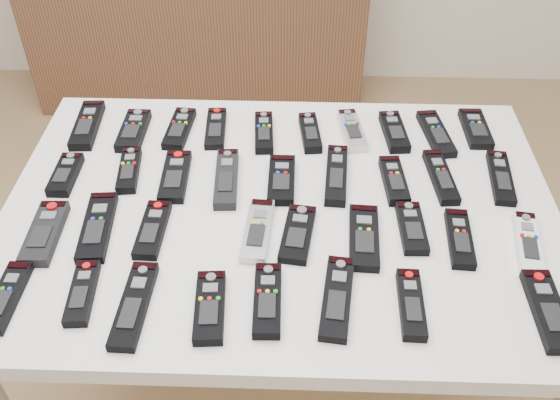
{
  "coord_description": "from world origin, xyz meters",
  "views": [
    {
      "loc": [
        0.17,
        -1.0,
        1.72
      ],
      "look_at": [
        0.13,
        0.05,
        0.8
      ],
      "focal_mm": 40.0,
      "sensor_mm": 36.0,
      "label": 1
    }
  ],
  "objects_px": {
    "remote_31": "(210,307)",
    "remote_34": "(411,304)",
    "sideboard": "(198,24)",
    "remote_7": "(394,132)",
    "remote_13": "(226,178)",
    "remote_29": "(82,293)",
    "remote_35": "(548,310)",
    "remote_10": "(65,174)",
    "remote_30": "(134,305)",
    "remote_17": "(441,177)",
    "remote_28": "(6,297)",
    "remote_2": "(179,129)",
    "remote_9": "(476,129)",
    "remote_24": "(364,237)",
    "remote_26": "(460,238)",
    "remote_3": "(216,128)",
    "remote_4": "(264,132)",
    "remote_18": "(501,177)",
    "remote_23": "(298,234)",
    "remote_12": "(175,176)",
    "remote_20": "(97,227)",
    "remote_22": "(258,231)",
    "remote_21": "(153,229)",
    "remote_32": "(267,300)",
    "remote_16": "(394,180)",
    "remote_25": "(412,228)",
    "remote_1": "(133,131)",
    "remote_5": "(310,133)",
    "remote_15": "(336,175)",
    "remote_14": "(282,180)",
    "remote_19": "(45,233)",
    "remote_27": "(528,243)",
    "remote_33": "(337,298)",
    "remote_8": "(436,134)",
    "remote_0": "(87,125)",
    "table": "(280,225)",
    "remote_6": "(352,130)"
  },
  "relations": [
    {
      "from": "table",
      "to": "remote_7",
      "type": "height_order",
      "value": "remote_7"
    },
    {
      "from": "remote_20",
      "to": "remote_14",
      "type": "bearing_deg",
      "value": 18.83
    },
    {
      "from": "remote_12",
      "to": "remote_17",
      "type": "xyz_separation_m",
      "value": [
        0.63,
        0.02,
        0.0
      ]
    },
    {
      "from": "remote_14",
      "to": "remote_5",
      "type": "bearing_deg",
      "value": 70.69
    },
    {
      "from": "remote_12",
      "to": "remote_20",
      "type": "distance_m",
      "value": 0.23
    },
    {
      "from": "remote_3",
      "to": "remote_16",
      "type": "bearing_deg",
      "value": -27.73
    },
    {
      "from": "remote_18",
      "to": "remote_5",
      "type": "bearing_deg",
      "value": 165.63
    },
    {
      "from": "remote_17",
      "to": "remote_28",
      "type": "distance_m",
      "value": 0.98
    },
    {
      "from": "remote_16",
      "to": "remote_17",
      "type": "relative_size",
      "value": 0.85
    },
    {
      "from": "remote_28",
      "to": "remote_1",
      "type": "bearing_deg",
      "value": 77.64
    },
    {
      "from": "sideboard",
      "to": "remote_19",
      "type": "relative_size",
      "value": 8.62
    },
    {
      "from": "sideboard",
      "to": "remote_25",
      "type": "relative_size",
      "value": 10.42
    },
    {
      "from": "remote_10",
      "to": "remote_30",
      "type": "relative_size",
      "value": 0.7
    },
    {
      "from": "remote_7",
      "to": "remote_29",
      "type": "xyz_separation_m",
      "value": [
        -0.66,
        -0.56,
        -0.0
      ]
    },
    {
      "from": "remote_5",
      "to": "remote_15",
      "type": "relative_size",
      "value": 0.75
    },
    {
      "from": "remote_18",
      "to": "remote_19",
      "type": "distance_m",
      "value": 1.04
    },
    {
      "from": "remote_35",
      "to": "remote_26",
      "type": "bearing_deg",
      "value": 124.12
    },
    {
      "from": "remote_3",
      "to": "remote_32",
      "type": "bearing_deg",
      "value": -77.21
    },
    {
      "from": "remote_18",
      "to": "remote_23",
      "type": "xyz_separation_m",
      "value": [
        -0.48,
        -0.21,
        0.0
      ]
    },
    {
      "from": "remote_9",
      "to": "remote_24",
      "type": "xyz_separation_m",
      "value": [
        -0.32,
        -0.41,
        0.0
      ]
    },
    {
      "from": "remote_29",
      "to": "remote_35",
      "type": "relative_size",
      "value": 0.82
    },
    {
      "from": "remote_7",
      "to": "remote_13",
      "type": "distance_m",
      "value": 0.46
    },
    {
      "from": "remote_27",
      "to": "remote_33",
      "type": "bearing_deg",
      "value": -149.66
    },
    {
      "from": "remote_3",
      "to": "remote_4",
      "type": "bearing_deg",
      "value": -10.65
    },
    {
      "from": "remote_20",
      "to": "remote_21",
      "type": "height_order",
      "value": "remote_20"
    },
    {
      "from": "sideboard",
      "to": "remote_31",
      "type": "xyz_separation_m",
      "value": [
        0.33,
        -2.03,
        0.4
      ]
    },
    {
      "from": "remote_12",
      "to": "remote_22",
      "type": "relative_size",
      "value": 0.98
    },
    {
      "from": "remote_13",
      "to": "remote_26",
      "type": "relative_size",
      "value": 1.21
    },
    {
      "from": "remote_15",
      "to": "remote_20",
      "type": "height_order",
      "value": "remote_15"
    },
    {
      "from": "remote_14",
      "to": "remote_22",
      "type": "relative_size",
      "value": 0.91
    },
    {
      "from": "remote_26",
      "to": "remote_17",
      "type": "bearing_deg",
      "value": 95.76
    },
    {
      "from": "remote_13",
      "to": "remote_31",
      "type": "relative_size",
      "value": 1.23
    },
    {
      "from": "remote_16",
      "to": "remote_17",
      "type": "xyz_separation_m",
      "value": [
        0.11,
        0.02,
        -0.0
      ]
    },
    {
      "from": "remote_31",
      "to": "remote_34",
      "type": "distance_m",
      "value": 0.38
    },
    {
      "from": "remote_12",
      "to": "remote_10",
      "type": "bearing_deg",
      "value": 178.94
    },
    {
      "from": "remote_26",
      "to": "remote_28",
      "type": "height_order",
      "value": "same"
    },
    {
      "from": "remote_18",
      "to": "remote_22",
      "type": "bearing_deg",
      "value": -154.63
    },
    {
      "from": "remote_32",
      "to": "remote_2",
      "type": "bearing_deg",
      "value": 113.25
    },
    {
      "from": "remote_2",
      "to": "remote_10",
      "type": "bearing_deg",
      "value": -135.75
    },
    {
      "from": "remote_29",
      "to": "remote_4",
      "type": "bearing_deg",
      "value": 54.78
    },
    {
      "from": "remote_18",
      "to": "remote_35",
      "type": "bearing_deg",
      "value": -84.93
    },
    {
      "from": "remote_12",
      "to": "sideboard",
      "type": "bearing_deg",
      "value": 95.01
    },
    {
      "from": "remote_21",
      "to": "remote_35",
      "type": "xyz_separation_m",
      "value": [
        0.78,
        -0.19,
        0.0
      ]
    },
    {
      "from": "remote_4",
      "to": "remote_25",
      "type": "distance_m",
      "value": 0.48
    },
    {
      "from": "remote_3",
      "to": "remote_30",
      "type": "bearing_deg",
      "value": -101.72
    },
    {
      "from": "remote_12",
      "to": "remote_33",
      "type": "bearing_deg",
      "value": -45.95
    },
    {
      "from": "remote_0",
      "to": "remote_15",
      "type": "height_order",
      "value": "same"
    },
    {
      "from": "remote_8",
      "to": "remote_15",
      "type": "xyz_separation_m",
      "value": [
        -0.26,
        -0.18,
        0.0
      ]
    },
    {
      "from": "remote_6",
      "to": "remote_12",
      "type": "bearing_deg",
      "value": -162.74
    },
    {
      "from": "remote_20",
      "to": "remote_28",
      "type": "xyz_separation_m",
      "value": [
        -0.12,
        -0.2,
        0.0
      ]
    }
  ]
}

